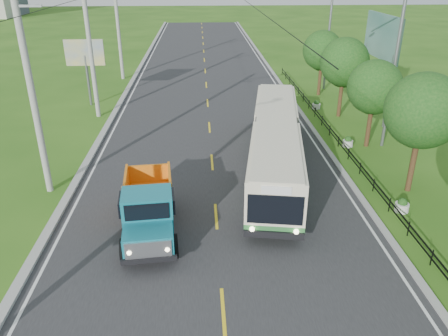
{
  "coord_description": "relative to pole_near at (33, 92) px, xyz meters",
  "views": [
    {
      "loc": [
        -0.59,
        -11.03,
        10.37
      ],
      "look_at": [
        0.42,
        7.12,
        1.9
      ],
      "focal_mm": 35.0,
      "sensor_mm": 36.0,
      "label": 1
    }
  ],
  "objects": [
    {
      "name": "ground",
      "position": [
        8.26,
        -9.0,
        -5.09
      ],
      "size": [
        240.0,
        240.0,
        0.0
      ],
      "primitive_type": "plane",
      "color": "#2A5915",
      "rests_on": "ground"
    },
    {
      "name": "road",
      "position": [
        8.26,
        11.0,
        -5.08
      ],
      "size": [
        14.0,
        120.0,
        0.02
      ],
      "primitive_type": "cube",
      "color": "#28282B",
      "rests_on": "ground"
    },
    {
      "name": "curb_left",
      "position": [
        1.06,
        11.0,
        -5.02
      ],
      "size": [
        0.4,
        120.0,
        0.15
      ],
      "primitive_type": "cube",
      "color": "#9E9E99",
      "rests_on": "ground"
    },
    {
      "name": "curb_right",
      "position": [
        15.41,
        11.0,
        -5.04
      ],
      "size": [
        0.3,
        120.0,
        0.1
      ],
      "primitive_type": "cube",
      "color": "#9E9E99",
      "rests_on": "ground"
    },
    {
      "name": "edge_line_left",
      "position": [
        1.61,
        11.0,
        -5.07
      ],
      "size": [
        0.12,
        120.0,
        0.0
      ],
      "primitive_type": "cube",
      "color": "silver",
      "rests_on": "road"
    },
    {
      "name": "edge_line_right",
      "position": [
        14.91,
        11.0,
        -5.07
      ],
      "size": [
        0.12,
        120.0,
        0.0
      ],
      "primitive_type": "cube",
      "color": "silver",
      "rests_on": "road"
    },
    {
      "name": "centre_dash",
      "position": [
        8.26,
        -9.0,
        -5.07
      ],
      "size": [
        0.12,
        2.2,
        0.0
      ],
      "primitive_type": "cube",
      "color": "yellow",
      "rests_on": "road"
    },
    {
      "name": "railing_right",
      "position": [
        16.26,
        5.0,
        -4.79
      ],
      "size": [
        0.04,
        40.0,
        0.6
      ],
      "primitive_type": "cube",
      "color": "black",
      "rests_on": "ground"
    },
    {
      "name": "pole_near",
      "position": [
        0.0,
        0.0,
        0.0
      ],
      "size": [
        3.51,
        0.32,
        10.0
      ],
      "color": "gray",
      "rests_on": "ground"
    },
    {
      "name": "pole_mid",
      "position": [
        0.0,
        12.0,
        0.0
      ],
      "size": [
        3.51,
        0.32,
        10.0
      ],
      "color": "gray",
      "rests_on": "ground"
    },
    {
      "name": "pole_far",
      "position": [
        0.0,
        24.0,
        0.0
      ],
      "size": [
        3.51,
        0.32,
        10.0
      ],
      "color": "gray",
      "rests_on": "ground"
    },
    {
      "name": "tree_third",
      "position": [
        18.12,
        -0.86,
        -1.11
      ],
      "size": [
        3.6,
        3.62,
        6.0
      ],
      "color": "#382314",
      "rests_on": "ground"
    },
    {
      "name": "tree_fourth",
      "position": [
        18.12,
        5.14,
        -1.51
      ],
      "size": [
        3.24,
        3.31,
        5.4
      ],
      "color": "#382314",
      "rests_on": "ground"
    },
    {
      "name": "tree_fifth",
      "position": [
        18.12,
        11.14,
        -1.24
      ],
      "size": [
        3.48,
        3.52,
        5.8
      ],
      "color": "#382314",
      "rests_on": "ground"
    },
    {
      "name": "tree_back",
      "position": [
        18.12,
        17.14,
        -1.44
      ],
      "size": [
        3.3,
        3.36,
        5.5
      ],
      "color": "#382314",
      "rests_on": "ground"
    },
    {
      "name": "streetlight_mid",
      "position": [
        18.9,
        5.0,
        -0.19
      ],
      "size": [
        3.02,
        0.2,
        9.07
      ],
      "color": "slate",
      "rests_on": "ground"
    },
    {
      "name": "streetlight_far",
      "position": [
        18.9,
        19.0,
        -0.19
      ],
      "size": [
        3.02,
        0.2,
        9.07
      ],
      "color": "slate",
      "rests_on": "ground"
    },
    {
      "name": "planter_near",
      "position": [
        16.86,
        -3.0,
        -4.81
      ],
      "size": [
        0.64,
        0.64,
        0.67
      ],
      "color": "silver",
      "rests_on": "ground"
    },
    {
      "name": "planter_mid",
      "position": [
        16.86,
        5.0,
        -4.81
      ],
      "size": [
        0.64,
        0.64,
        0.67
      ],
      "color": "silver",
      "rests_on": "ground"
    },
    {
      "name": "planter_far",
      "position": [
        16.86,
        13.0,
        -4.81
      ],
      "size": [
        0.64,
        0.64,
        0.67
      ],
      "color": "silver",
      "rests_on": "ground"
    },
    {
      "name": "billboard_left",
      "position": [
        -1.24,
        15.0,
        -1.23
      ],
      "size": [
        3.0,
        0.2,
        5.2
      ],
      "color": "slate",
      "rests_on": "ground"
    },
    {
      "name": "billboard_right",
      "position": [
        20.56,
        11.0,
        0.25
      ],
      "size": [
        0.24,
        6.0,
        7.3
      ],
      "color": "slate",
      "rests_on": "ground"
    },
    {
      "name": "bus",
      "position": [
        11.67,
        1.76,
        -3.36
      ],
      "size": [
        4.79,
        15.14,
        2.89
      ],
      "rotation": [
        0.0,
        0.0,
        -0.16
      ],
      "color": "#2D7034",
      "rests_on": "ground"
    },
    {
      "name": "dump_truck",
      "position": [
        5.41,
        -4.13,
        -3.78
      ],
      "size": [
        2.59,
        5.68,
        2.32
      ],
      "rotation": [
        0.0,
        0.0,
        0.09
      ],
      "color": "#167385",
      "rests_on": "ground"
    }
  ]
}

